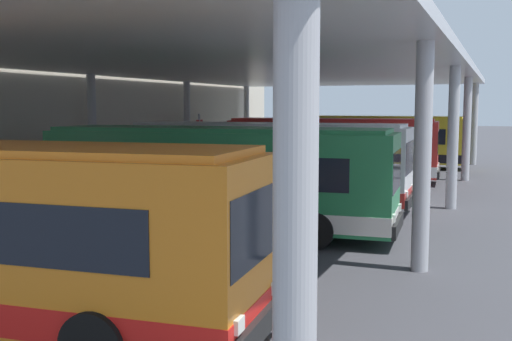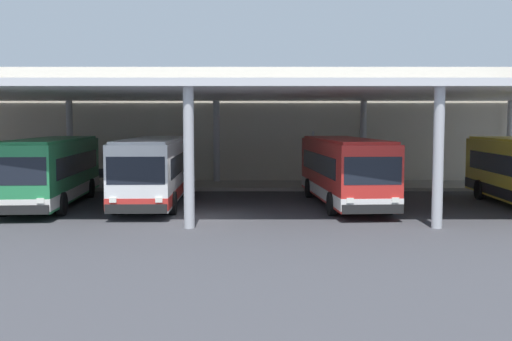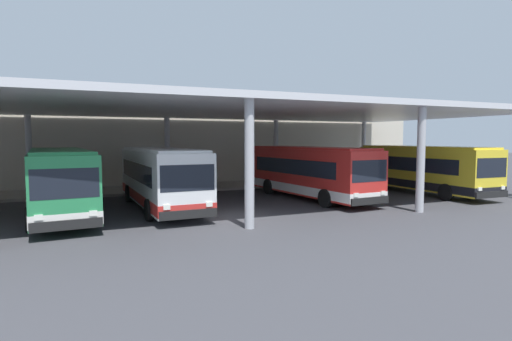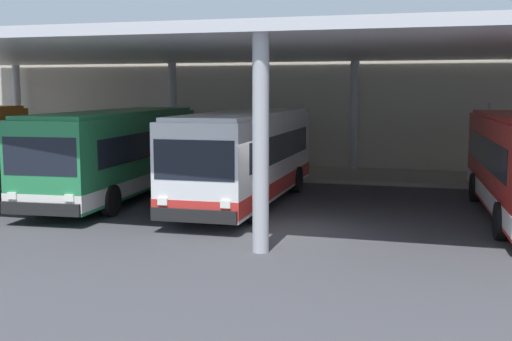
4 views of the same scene
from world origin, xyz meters
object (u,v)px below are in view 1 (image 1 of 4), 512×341
bus_departing (380,140)px  bench_waiting (19,194)px  bus_second_bay (218,178)px  bus_far_bay (331,148)px  banner_sign (199,140)px  bus_middle_bay (266,164)px

bus_departing → bench_waiting: (-21.55, 8.88, -0.99)m
bus_second_bay → bus_far_bay: (13.84, 0.22, 0.00)m
bus_far_bay → banner_sign: size_ratio=3.34×
bus_second_bay → bus_departing: 22.16m
bus_second_bay → bus_far_bay: size_ratio=1.00×
banner_sign → bus_far_bay: bearing=-83.4°
bus_middle_bay → banner_sign: bearing=40.4°
bus_far_bay → bench_waiting: size_ratio=5.94×
bus_middle_bay → bus_departing: 17.38m
bus_middle_bay → bus_far_bay: bearing=-0.5°
bench_waiting → banner_sign: 12.53m
bus_departing → bench_waiting: 23.33m
bus_second_bay → bus_departing: bearing=-1.8°
bus_middle_bay → bus_departing: bearing=-3.3°
bus_middle_bay → bus_far_bay: (9.05, -0.08, 0.00)m
bus_second_bay → bus_departing: (22.15, -0.70, 0.00)m
bus_second_bay → banner_sign: size_ratio=3.34×
bus_departing → bus_second_bay: bearing=178.2°
bus_middle_bay → bench_waiting: size_ratio=5.88×
bus_middle_bay → bench_waiting: bus_middle_bay is taller
bus_departing → bus_middle_bay: bearing=176.7°
bus_middle_bay → bus_far_bay: 9.05m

